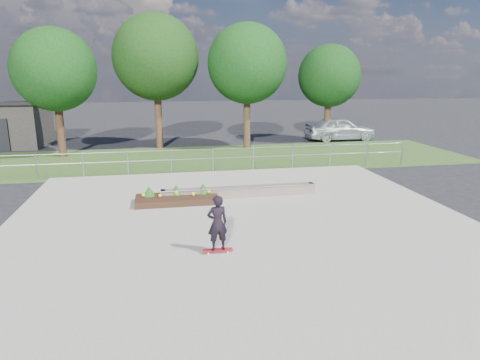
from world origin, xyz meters
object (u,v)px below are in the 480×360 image
skateboarder (217,223)px  parked_car (340,129)px  planter_bed (177,197)px  grind_ledge (240,192)px

skateboarder → parked_car: parked_car is taller
parked_car → skateboarder: bearing=149.1°
parked_car → planter_bed: bearing=138.6°
grind_ledge → skateboarder: skateboarder is taller
grind_ledge → planter_bed: 2.43m
planter_bed → skateboarder: skateboarder is taller
grind_ledge → skateboarder: (-1.54, -5.07, 0.62)m
grind_ledge → skateboarder: 5.34m
skateboarder → parked_car: bearing=58.0°
skateboarder → parked_car: size_ratio=0.32×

